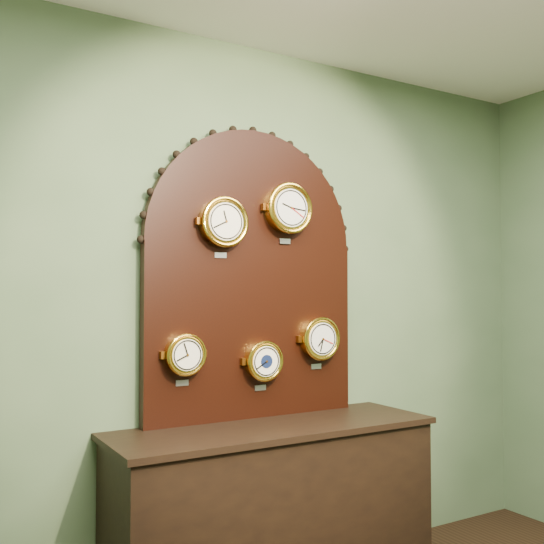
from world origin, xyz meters
TOP-DOWN VIEW (x-y plane):
  - wall_back at (0.00, 2.50)m, footprint 4.00×0.00m
  - shop_counter at (0.00, 2.23)m, footprint 1.60×0.50m
  - display_board at (0.00, 2.45)m, footprint 1.26×0.06m
  - roman_clock at (-0.20, 2.38)m, footprint 0.26×0.08m
  - arabic_clock at (0.18, 2.38)m, footprint 0.27×0.08m
  - hygrometer at (-0.41, 2.38)m, footprint 0.21×0.08m
  - barometer at (0.03, 2.38)m, footprint 0.21×0.08m
  - tide_clock at (0.38, 2.38)m, footprint 0.24×0.08m

SIDE VIEW (x-z plane):
  - shop_counter at x=0.00m, z-range 0.00..0.80m
  - barometer at x=0.03m, z-range 1.00..1.26m
  - hygrometer at x=-0.41m, z-range 1.05..1.31m
  - tide_clock at x=0.38m, z-range 1.08..1.37m
  - wall_back at x=0.00m, z-range -0.60..3.40m
  - display_board at x=0.00m, z-range 0.86..2.39m
  - roman_clock at x=-0.20m, z-range 1.68..1.98m
  - arabic_clock at x=0.18m, z-range 1.76..2.09m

